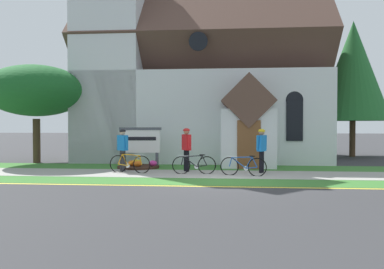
{
  "coord_description": "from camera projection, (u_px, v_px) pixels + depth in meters",
  "views": [
    {
      "loc": [
        0.32,
        -13.42,
        1.91
      ],
      "look_at": [
        -1.18,
        2.76,
        1.5
      ],
      "focal_mm": 37.05,
      "sensor_mm": 36.0,
      "label": 1
    }
  ],
  "objects": [
    {
      "name": "flower_bed",
      "position": [
        139.0,
        166.0,
        17.39
      ],
      "size": [
        1.83,
        1.83,
        0.34
      ],
      "color": "#382319",
      "rests_on": "ground"
    },
    {
      "name": "sidewalk_slab",
      "position": [
        191.0,
        174.0,
        15.33
      ],
      "size": [
        32.0,
        2.49,
        0.01
      ],
      "primitive_type": "cube",
      "color": "#99968E",
      "rests_on": "ground"
    },
    {
      "name": "cyclist_in_white_jersey",
      "position": [
        262.0,
        147.0,
        15.57
      ],
      "size": [
        0.45,
        0.63,
        1.74
      ],
      "color": "black",
      "rests_on": "ground"
    },
    {
      "name": "church_lawn",
      "position": [
        196.0,
        167.0,
        17.68
      ],
      "size": [
        24.0,
        2.24,
        0.01
      ],
      "primitive_type": "cube",
      "color": "#38722D",
      "rests_on": "ground"
    },
    {
      "name": "bicycle_white",
      "position": [
        194.0,
        165.0,
        15.32
      ],
      "size": [
        1.7,
        0.16,
        0.78
      ],
      "color": "black",
      "rests_on": "ground"
    },
    {
      "name": "grass_verge",
      "position": [
        185.0,
        181.0,
        13.26
      ],
      "size": [
        32.0,
        1.67,
        0.01
      ],
      "primitive_type": "cube",
      "color": "#38722D",
      "rests_on": "ground"
    },
    {
      "name": "church_building",
      "position": [
        194.0,
        78.0,
        22.73
      ],
      "size": [
        13.28,
        10.6,
        12.43
      ],
      "color": "silver",
      "rests_on": "ground"
    },
    {
      "name": "bicycle_orange",
      "position": [
        130.0,
        164.0,
        15.62
      ],
      "size": [
        1.69,
        0.27,
        0.81
      ],
      "color": "black",
      "rests_on": "ground"
    },
    {
      "name": "church_sign",
      "position": [
        140.0,
        141.0,
        17.78
      ],
      "size": [
        1.9,
        0.26,
        1.79
      ],
      "color": "#474C56",
      "rests_on": "ground"
    },
    {
      "name": "cyclist_in_blue_jersey",
      "position": [
        186.0,
        146.0,
        16.07
      ],
      "size": [
        0.42,
        0.69,
        1.76
      ],
      "color": "black",
      "rests_on": "ground"
    },
    {
      "name": "cyclist_in_yellow_jersey",
      "position": [
        123.0,
        146.0,
        16.19
      ],
      "size": [
        0.51,
        0.63,
        1.73
      ],
      "color": "#2D2D33",
      "rests_on": "ground"
    },
    {
      "name": "bicycle_black",
      "position": [
        243.0,
        166.0,
        14.76
      ],
      "size": [
        1.72,
        0.4,
        0.78
      ],
      "color": "black",
      "rests_on": "ground"
    },
    {
      "name": "roadside_conifer",
      "position": [
        353.0,
        71.0,
        23.53
      ],
      "size": [
        4.23,
        4.23,
        8.07
      ],
      "color": "#4C3823",
      "rests_on": "ground"
    },
    {
      "name": "ground",
      "position": [
        221.0,
        168.0,
        17.42
      ],
      "size": [
        140.0,
        140.0,
        0.0
      ],
      "primitive_type": "plane",
      "color": "#333335"
    },
    {
      "name": "curb_paint_stripe",
      "position": [
        182.0,
        186.0,
        12.28
      ],
      "size": [
        28.0,
        0.16,
        0.01
      ],
      "primitive_type": "cube",
      "color": "yellow",
      "rests_on": "ground"
    },
    {
      "name": "yard_deciduous_tree",
      "position": [
        36.0,
        91.0,
        19.72
      ],
      "size": [
        4.96,
        4.96,
        4.87
      ],
      "color": "#3D2D1E",
      "rests_on": "ground"
    }
  ]
}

